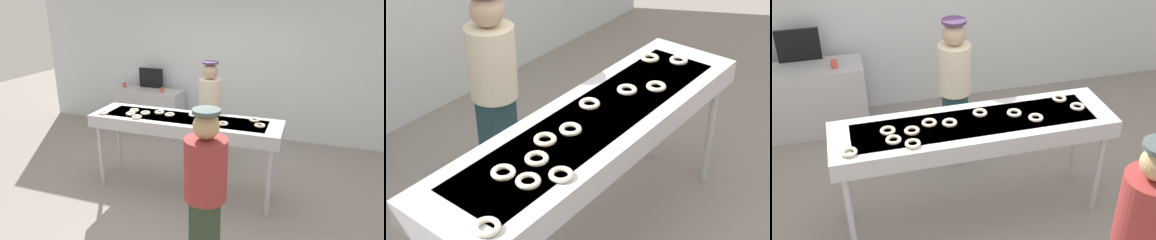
# 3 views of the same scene
# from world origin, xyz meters

# --- Properties ---
(ground_plane) EXTENTS (16.00, 16.00, 0.00)m
(ground_plane) POSITION_xyz_m (0.00, 0.00, 0.00)
(ground_plane) COLOR gray
(back_wall) EXTENTS (8.00, 0.12, 2.99)m
(back_wall) POSITION_xyz_m (0.00, 2.38, 1.50)
(back_wall) COLOR silver
(back_wall) RESTS_ON ground
(fryer_conveyor) EXTENTS (2.48, 0.66, 1.04)m
(fryer_conveyor) POSITION_xyz_m (0.00, 0.00, 0.95)
(fryer_conveyor) COLOR #B7BABF
(fryer_conveyor) RESTS_ON ground
(sugar_donut_0) EXTENTS (0.18, 0.18, 0.03)m
(sugar_donut_0) POSITION_xyz_m (-0.21, 0.02, 1.06)
(sugar_donut_0) COLOR silver
(sugar_donut_0) RESTS_ON fryer_conveyor
(sugar_donut_1) EXTENTS (0.18, 0.18, 0.03)m
(sugar_donut_1) POSITION_xyz_m (-0.57, -0.21, 1.06)
(sugar_donut_1) COLOR #F0E5CE
(sugar_donut_1) RESTS_ON fryer_conveyor
(sugar_donut_2) EXTENTS (0.18, 0.18, 0.03)m
(sugar_donut_2) POSITION_xyz_m (-0.72, -0.11, 1.06)
(sugar_donut_2) COLOR #F3E7C9
(sugar_donut_2) RESTS_ON fryer_conveyor
(sugar_donut_3) EXTENTS (0.15, 0.15, 0.03)m
(sugar_donut_3) POSITION_xyz_m (0.08, 0.11, 1.06)
(sugar_donut_3) COLOR white
(sugar_donut_3) RESTS_ON fryer_conveyor
(sugar_donut_4) EXTENTS (0.17, 0.17, 0.03)m
(sugar_donut_4) POSITION_xyz_m (0.87, 0.17, 1.06)
(sugar_donut_4) COLOR #FCE1C4
(sugar_donut_4) RESTS_ON fryer_conveyor
(sugar_donut_5) EXTENTS (0.18, 0.18, 0.03)m
(sugar_donut_5) POSITION_xyz_m (0.38, 0.03, 1.06)
(sugar_donut_5) COLOR silver
(sugar_donut_5) RESTS_ON fryer_conveyor
(sugar_donut_6) EXTENTS (0.18, 0.18, 0.03)m
(sugar_donut_6) POSITION_xyz_m (-0.38, 0.07, 1.06)
(sugar_donut_6) COLOR #FCE9C5
(sugar_donut_6) RESTS_ON fryer_conveyor
(sugar_donut_7) EXTENTS (0.16, 0.16, 0.03)m
(sugar_donut_7) POSITION_xyz_m (-1.08, -0.19, 1.06)
(sugar_donut_7) COLOR white
(sugar_donut_7) RESTS_ON fryer_conveyor
(sugar_donut_8) EXTENTS (0.18, 0.18, 0.03)m
(sugar_donut_8) POSITION_xyz_m (-0.74, 0.03, 1.06)
(sugar_donut_8) COLOR #FAECCC
(sugar_donut_8) RESTS_ON fryer_conveyor
(sugar_donut_9) EXTENTS (0.18, 0.18, 0.03)m
(sugar_donut_9) POSITION_xyz_m (0.97, -0.01, 1.06)
(sugar_donut_9) COLOR #F9E3CD
(sugar_donut_9) RESTS_ON fryer_conveyor
(sugar_donut_10) EXTENTS (0.15, 0.15, 0.03)m
(sugar_donut_10) POSITION_xyz_m (0.53, -0.09, 1.06)
(sugar_donut_10) COLOR #FAE6CC
(sugar_donut_10) RESTS_ON fryer_conveyor
(sugar_donut_11) EXTENTS (0.14, 0.14, 0.03)m
(sugar_donut_11) POSITION_xyz_m (-0.55, -0.02, 1.06)
(sugar_donut_11) COLOR #F2E0C3
(sugar_donut_11) RESTS_ON fryer_conveyor
(worker_baker) EXTENTS (0.34, 0.34, 1.62)m
(worker_baker) POSITION_xyz_m (0.06, 0.94, 0.93)
(worker_baker) COLOR #1F3E47
(worker_baker) RESTS_ON ground
(customer_waiting) EXTENTS (0.37, 0.37, 1.65)m
(customer_waiting) POSITION_xyz_m (0.73, -1.45, 0.96)
(customer_waiting) COLOR #2B3C27
(customer_waiting) RESTS_ON ground
(prep_counter) EXTENTS (1.38, 0.51, 0.84)m
(prep_counter) POSITION_xyz_m (-1.50, 1.93, 0.42)
(prep_counter) COLOR #B7BABF
(prep_counter) RESTS_ON ground
(paper_cup_0) EXTENTS (0.07, 0.07, 0.09)m
(paper_cup_0) POSITION_xyz_m (-2.03, 2.00, 0.89)
(paper_cup_0) COLOR #CC4C3F
(paper_cup_0) RESTS_ON prep_counter
(paper_cup_1) EXTENTS (0.07, 0.07, 0.09)m
(paper_cup_1) POSITION_xyz_m (-1.13, 1.84, 0.89)
(paper_cup_1) COLOR #CC4C3F
(paper_cup_1) RESTS_ON prep_counter
(menu_display) EXTENTS (0.49, 0.04, 0.39)m
(menu_display) POSITION_xyz_m (-1.50, 2.13, 1.04)
(menu_display) COLOR black
(menu_display) RESTS_ON prep_counter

